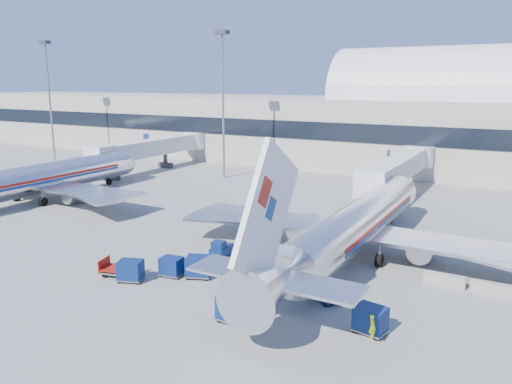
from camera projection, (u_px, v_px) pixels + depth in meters
The scene contains 20 objects.
ground at pixel (229, 254), 44.58m from camera, with size 260.00×260.00×0.00m, color gray.
terminal at pixel (324, 121), 97.04m from camera, with size 170.00×28.15×21.00m.
airliner_main at pixel (354, 226), 42.97m from camera, with size 32.00×37.26×12.07m.
airliner_mid at pixel (35, 179), 63.13m from camera, with size 32.00×37.26×12.07m.
jetbridge_near at pixel (401, 167), 66.26m from camera, with size 4.40×27.50×6.25m.
jetbridge_mid at pixel (157, 147), 86.43m from camera, with size 4.40×27.50×6.25m.
mast_far_west at pixel (48, 83), 95.67m from camera, with size 2.00×1.20×22.60m.
mast_west at pixel (223, 83), 76.47m from camera, with size 2.00×1.20×22.60m.
barrier_near at pixel (444, 280), 37.53m from camera, with size 3.00×0.55×0.90m, color #9E9E96.
barrier_mid at pixel (493, 289), 35.95m from camera, with size 3.00×0.55×0.90m, color #9E9E96.
tug_lead at pixel (252, 275), 37.88m from camera, with size 2.45×1.74×1.44m.
tug_right at pixel (325, 290), 35.08m from camera, with size 2.57×2.35×1.53m.
tug_left at pixel (221, 249), 43.52m from camera, with size 1.47×2.58×1.61m.
cart_train_a at pixel (199, 266), 39.01m from camera, with size 2.38×2.12×1.73m.
cart_train_b at pixel (172, 266), 39.31m from camera, with size 1.89×1.53×1.54m.
cart_train_c at pixel (131, 270), 38.29m from camera, with size 2.26×1.99×1.66m.
cart_solo_near at pixel (234, 307), 31.82m from camera, with size 2.11×1.63×1.83m.
cart_solo_far at pixel (370, 319), 30.36m from camera, with size 2.16×1.79×1.71m.
cart_open_red at pixel (118, 270), 39.45m from camera, with size 2.80×2.26×0.66m.
ramp_worker at pixel (372, 327), 29.58m from camera, with size 0.59×0.39×1.62m, color #B0DB17.
Camera 1 is at (22.94, -35.64, 15.08)m, focal length 35.00 mm.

